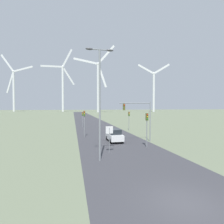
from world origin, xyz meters
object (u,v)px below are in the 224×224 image
object	(u,v)px
wind_turbine_right	(154,88)
wind_turbine_far_left	(14,86)
streetlamp	(100,92)
traffic_light_post_mid_left	(83,116)
traffic_light_post_near_left	(84,118)
traffic_light_mast_overhead	(139,113)
wind_turbine_left	(63,84)
wind_turbine_center	(98,82)
stop_sign_near	(109,134)
traffic_light_post_near_right	(147,122)
traffic_light_post_mid_right	(129,117)
car_approaching	(114,135)

from	to	relation	value
wind_turbine_right	wind_turbine_far_left	bearing A→B (deg)	162.20
streetlamp	traffic_light_post_mid_left	world-z (taller)	streetlamp
traffic_light_post_near_left	wind_turbine_right	xyz separation A→B (m)	(77.65, 132.90, 20.91)
wind_turbine_far_left	wind_turbine_right	world-z (taller)	wind_turbine_far_left
wind_turbine_right	traffic_light_mast_overhead	bearing A→B (deg)	-116.84
traffic_light_post_near_left	wind_turbine_far_left	world-z (taller)	wind_turbine_far_left
wind_turbine_left	wind_turbine_center	bearing A→B (deg)	-44.80
streetlamp	stop_sign_near	world-z (taller)	streetlamp
wind_turbine_far_left	wind_turbine_right	size ratio (longest dim) A/B	1.30
streetlamp	traffic_light_post_near_right	world-z (taller)	streetlamp
traffic_light_post_near_left	traffic_light_post_mid_right	world-z (taller)	traffic_light_post_near_left
stop_sign_near	traffic_light_post_near_right	size ratio (longest dim) A/B	0.69
traffic_light_mast_overhead	wind_turbine_left	bearing A→B (deg)	96.61
traffic_light_post_mid_left	traffic_light_post_mid_right	size ratio (longest dim) A/B	0.94
stop_sign_near	car_approaching	xyz separation A→B (m)	(2.00, 5.93, -1.14)
traffic_light_post_near_right	wind_turbine_left	size ratio (longest dim) A/B	0.06
traffic_light_post_mid_right	wind_turbine_left	world-z (taller)	wind_turbine_left
stop_sign_near	traffic_light_post_near_right	distance (m)	5.40
streetlamp	traffic_light_mast_overhead	world-z (taller)	streetlamp
traffic_light_post_mid_left	wind_turbine_far_left	world-z (taller)	wind_turbine_far_left
car_approaching	traffic_light_post_mid_left	bearing A→B (deg)	100.04
traffic_light_post_mid_right	traffic_light_mast_overhead	distance (m)	12.54
stop_sign_near	wind_turbine_far_left	world-z (taller)	wind_turbine_far_left
traffic_light_post_mid_left	wind_turbine_center	size ratio (longest dim) A/B	0.06
car_approaching	wind_turbine_left	size ratio (longest dim) A/B	0.06
traffic_light_post_mid_left	wind_turbine_center	xyz separation A→B (m)	(20.31, 114.13, 25.08)
traffic_light_post_near_left	traffic_light_post_mid_right	distance (m)	11.83
wind_turbine_center	wind_turbine_right	distance (m)	57.07
streetlamp	traffic_light_post_mid_right	size ratio (longest dim) A/B	2.62
streetlamp	traffic_light_post_mid_left	distance (m)	28.50
traffic_light_post_near_left	traffic_light_post_mid_right	bearing A→B (deg)	32.93
traffic_light_post_mid_right	traffic_light_post_mid_left	bearing A→B (deg)	137.46
stop_sign_near	traffic_light_post_mid_right	xyz separation A→B (m)	(7.90, 17.11, 0.86)
traffic_light_post_mid_right	car_approaching	world-z (taller)	traffic_light_post_mid_right
wind_turbine_far_left	car_approaching	bearing A→B (deg)	-69.62
streetlamp	traffic_light_post_near_left	xyz separation A→B (m)	(-0.59, 13.20, -3.24)
traffic_light_post_mid_right	car_approaching	xyz separation A→B (m)	(-5.90, -11.19, -2.01)
traffic_light_post_near_right	wind_turbine_center	xyz separation A→B (m)	(13.72, 138.39, 24.71)
wind_turbine_far_left	traffic_light_post_mid_right	bearing A→B (deg)	-66.73
car_approaching	streetlamp	bearing A→B (deg)	-112.18
streetlamp	wind_turbine_left	world-z (taller)	wind_turbine_left
stop_sign_near	wind_turbine_far_left	distance (m)	201.90
wind_turbine_far_left	stop_sign_near	bearing A→B (deg)	-70.75
car_approaching	wind_turbine_right	world-z (taller)	wind_turbine_right
traffic_light_post_mid_right	traffic_light_post_near_right	bearing A→B (deg)	-100.23
wind_turbine_left	traffic_light_mast_overhead	bearing A→B (deg)	-83.39
traffic_light_post_mid_right	streetlamp	bearing A→B (deg)	-115.45
stop_sign_near	traffic_light_mast_overhead	size ratio (longest dim) A/B	0.50
wind_turbine_right	traffic_light_post_mid_right	bearing A→B (deg)	-118.17
traffic_light_post_mid_right	wind_turbine_center	bearing A→B (deg)	84.93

